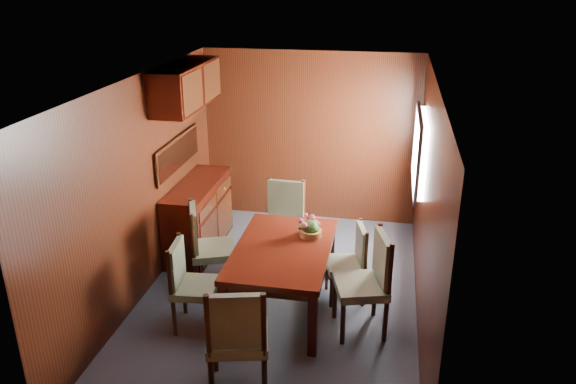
% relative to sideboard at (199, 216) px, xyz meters
% --- Properties ---
extents(ground, '(4.50, 4.50, 0.00)m').
position_rel_sideboard_xyz_m(ground, '(1.25, -1.00, -0.45)').
color(ground, '#3B4250').
rests_on(ground, ground).
extents(room_shell, '(3.06, 4.52, 2.41)m').
position_rel_sideboard_xyz_m(room_shell, '(1.15, -0.67, 1.18)').
color(room_shell, black).
rests_on(room_shell, ground).
extents(sideboard, '(0.48, 1.40, 0.90)m').
position_rel_sideboard_xyz_m(sideboard, '(0.00, 0.00, 0.00)').
color(sideboard, black).
rests_on(sideboard, ground).
extents(dining_table, '(0.98, 1.56, 0.73)m').
position_rel_sideboard_xyz_m(dining_table, '(1.33, -1.18, 0.18)').
color(dining_table, black).
rests_on(dining_table, ground).
extents(chair_left_near, '(0.47, 0.48, 0.94)m').
position_rel_sideboard_xyz_m(chair_left_near, '(0.46, -1.65, 0.07)').
color(chair_left_near, black).
rests_on(chair_left_near, ground).
extents(chair_left_far, '(0.61, 0.62, 1.03)m').
position_rel_sideboard_xyz_m(chair_left_far, '(0.41, -0.95, 0.12)').
color(chair_left_far, black).
rests_on(chair_left_far, ground).
extents(chair_right_near, '(0.61, 0.62, 1.07)m').
position_rel_sideboard_xyz_m(chair_right_near, '(2.24, -1.39, 0.14)').
color(chair_right_near, black).
rests_on(chair_right_near, ground).
extents(chair_right_far, '(0.49, 0.50, 0.88)m').
position_rel_sideboard_xyz_m(chair_right_far, '(2.03, -0.83, 0.04)').
color(chair_right_far, black).
rests_on(chair_right_far, ground).
extents(chair_head, '(0.61, 0.59, 1.07)m').
position_rel_sideboard_xyz_m(chair_head, '(1.21, -2.52, 0.14)').
color(chair_head, black).
rests_on(chair_head, ground).
extents(chair_foot, '(0.51, 0.49, 1.04)m').
position_rel_sideboard_xyz_m(chair_foot, '(1.14, -0.12, 0.13)').
color(chair_foot, black).
rests_on(chair_foot, ground).
extents(flower_centerpiece, '(0.26, 0.26, 0.26)m').
position_rel_sideboard_xyz_m(flower_centerpiece, '(1.58, -0.87, 0.41)').
color(flower_centerpiece, '#C06F3A').
rests_on(flower_centerpiece, dining_table).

